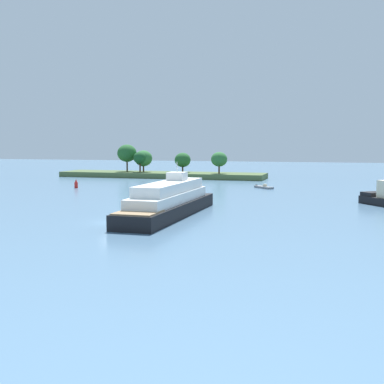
{
  "coord_description": "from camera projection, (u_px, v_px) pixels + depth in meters",
  "views": [
    {
      "loc": [
        25.51,
        -52.12,
        9.24
      ],
      "look_at": [
        2.16,
        26.1,
        1.2
      ],
      "focal_mm": 46.11,
      "sensor_mm": 36.0,
      "label": 1
    }
  ],
  "objects": [
    {
      "name": "channel_buoy_red",
      "position": [
        76.0,
        184.0,
        102.62
      ],
      "size": [
        0.7,
        0.7,
        1.9
      ],
      "color": "red",
      "rests_on": "ground"
    },
    {
      "name": "ground_plane",
      "position": [
        111.0,
        222.0,
        57.87
      ],
      "size": [
        400.0,
        400.0,
        0.0
      ],
      "primitive_type": "plane",
      "color": "slate"
    },
    {
      "name": "fishing_skiff",
      "position": [
        264.0,
        187.0,
        102.09
      ],
      "size": [
        4.55,
        4.69,
        0.91
      ],
      "color": "slate",
      "rests_on": "ground"
    },
    {
      "name": "white_riverboat",
      "position": [
        169.0,
        201.0,
        63.07
      ],
      "size": [
        5.03,
        25.63,
        6.83
      ],
      "color": "black",
      "rests_on": "ground"
    },
    {
      "name": "treeline_island",
      "position": [
        160.0,
        169.0,
        135.04
      ],
      "size": [
        56.73,
        11.39,
        8.98
      ],
      "color": "#4C6038",
      "rests_on": "ground"
    }
  ]
}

